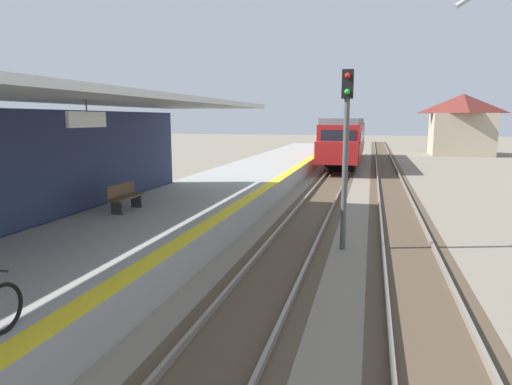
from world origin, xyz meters
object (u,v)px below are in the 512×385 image
at_px(approaching_train, 345,138).
at_px(platform_bench, 125,196).
at_px(rail_signal_post, 346,141).
at_px(distant_trackside_house, 462,123).

height_order(approaching_train, platform_bench, approaching_train).
bearing_deg(platform_bench, rail_signal_post, 3.66).
distance_m(approaching_train, rail_signal_post, 26.54).
bearing_deg(rail_signal_post, approaching_train, 93.26).
xyz_separation_m(rail_signal_post, platform_bench, (-6.92, -0.44, -1.82)).
bearing_deg(distant_trackside_house, platform_bench, -113.29).
height_order(rail_signal_post, platform_bench, rail_signal_post).
xyz_separation_m(platform_bench, distant_trackside_house, (16.76, 38.95, 1.96)).
bearing_deg(distant_trackside_house, rail_signal_post, -104.33).
height_order(platform_bench, distant_trackside_house, distant_trackside_house).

